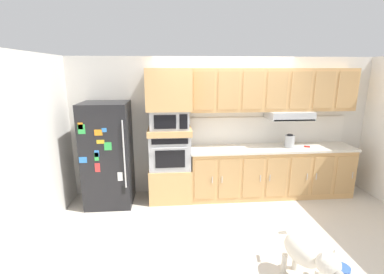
{
  "coord_description": "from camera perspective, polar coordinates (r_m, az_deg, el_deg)",
  "views": [
    {
      "loc": [
        -0.99,
        -3.87,
        2.28
      ],
      "look_at": [
        -0.63,
        0.47,
        1.2
      ],
      "focal_mm": 25.71,
      "sensor_mm": 36.0,
      "label": 1
    }
  ],
  "objects": [
    {
      "name": "electric_kettle",
      "position": [
        5.19,
        19.56,
        -0.83
      ],
      "size": [
        0.17,
        0.17,
        0.24
      ],
      "color": "#A8AAAF",
      "rests_on": "countertop_slab"
    },
    {
      "name": "ground_plane",
      "position": [
        4.6,
        8.64,
        -16.03
      ],
      "size": [
        9.6,
        9.6,
        0.0
      ],
      "primitive_type": "plane",
      "color": "beige"
    },
    {
      "name": "side_panel_left",
      "position": [
        4.39,
        -28.98,
        -1.46
      ],
      "size": [
        0.12,
        7.1,
        2.5
      ],
      "primitive_type": "cube",
      "color": "silver",
      "rests_on": "ground"
    },
    {
      "name": "microwave",
      "position": [
        4.69,
        -4.72,
        3.75
      ],
      "size": [
        0.64,
        0.54,
        0.32
      ],
      "color": "#A8AAAF",
      "rests_on": "appliance_mid_shelf"
    },
    {
      "name": "screwdriver",
      "position": [
        5.35,
        22.74,
        -1.81
      ],
      "size": [
        0.15,
        0.16,
        0.03
      ],
      "color": "red",
      "rests_on": "countertop_slab"
    },
    {
      "name": "dog",
      "position": [
        3.37,
        22.89,
        -21.57
      ],
      "size": [
        0.41,
        0.89,
        0.6
      ],
      "rotation": [
        0.0,
        0.0,
        -1.29
      ],
      "color": "beige",
      "rests_on": "ground"
    },
    {
      "name": "appliance_upper_cabinet",
      "position": [
        4.63,
        -4.85,
        9.86
      ],
      "size": [
        0.74,
        0.62,
        0.68
      ],
      "primitive_type": "cube",
      "color": "tan",
      "rests_on": "microwave"
    },
    {
      "name": "countertop_slab",
      "position": [
        5.16,
        16.25,
        -2.22
      ],
      "size": [
        2.97,
        0.64,
        0.04
      ],
      "primitive_type": "cube",
      "color": "silver",
      "rests_on": "lower_cabinet_run"
    },
    {
      "name": "oven_base_cabinet",
      "position": [
        5.02,
        -4.46,
        -9.38
      ],
      "size": [
        0.74,
        0.62,
        0.6
      ],
      "primitive_type": "cube",
      "color": "tan",
      "rests_on": "ground"
    },
    {
      "name": "upper_cabinet_with_hood",
      "position": [
        5.1,
        16.73,
        9.05
      ],
      "size": [
        2.93,
        0.48,
        0.88
      ],
      "color": "tan",
      "rests_on": "backsplash_panel"
    },
    {
      "name": "back_kitchen_wall",
      "position": [
        5.18,
        6.32,
        2.31
      ],
      "size": [
        6.2,
        0.12,
        2.5
      ],
      "primitive_type": "cube",
      "color": "silver",
      "rests_on": "ground"
    },
    {
      "name": "built_in_oven",
      "position": [
        4.82,
        -4.59,
        -2.82
      ],
      "size": [
        0.7,
        0.62,
        0.6
      ],
      "color": "#A8AAAF",
      "rests_on": "oven_base_cabinet"
    },
    {
      "name": "appliance_mid_shelf",
      "position": [
        4.73,
        -4.67,
        1.25
      ],
      "size": [
        0.74,
        0.62,
        0.1
      ],
      "primitive_type": "cube",
      "color": "tan",
      "rests_on": "built_in_oven"
    },
    {
      "name": "refrigerator",
      "position": [
        4.87,
        -17.02,
        -3.46
      ],
      "size": [
        0.76,
        0.73,
        1.76
      ],
      "color": "black",
      "rests_on": "ground"
    },
    {
      "name": "dog_food_bowl",
      "position": [
        3.93,
        28.54,
        -22.91
      ],
      "size": [
        0.2,
        0.2,
        0.06
      ],
      "color": "#3359A5",
      "rests_on": "ground"
    },
    {
      "name": "lower_cabinet_run",
      "position": [
        5.3,
        15.93,
        -7.02
      ],
      "size": [
        2.93,
        0.63,
        0.88
      ],
      "color": "tan",
      "rests_on": "ground"
    },
    {
      "name": "backsplash_panel",
      "position": [
        5.35,
        15.36,
        1.41
      ],
      "size": [
        2.97,
        0.02,
        0.5
      ],
      "primitive_type": "cube",
      "color": "silver",
      "rests_on": "countertop_slab"
    }
  ]
}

